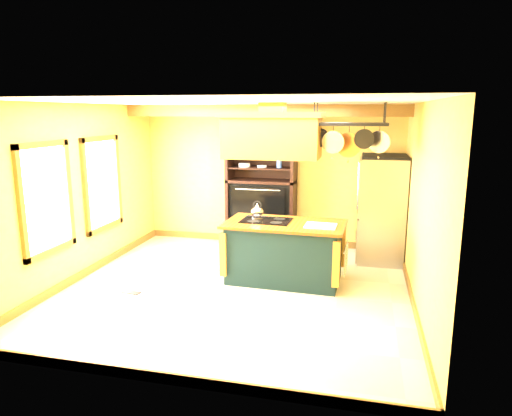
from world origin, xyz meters
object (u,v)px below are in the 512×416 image
at_px(kitchen_island, 284,251).
at_px(pot_rack, 349,132).
at_px(range_hood, 273,134).
at_px(hutch, 262,202).
at_px(refrigerator, 381,211).

height_order(kitchen_island, pot_rack, pot_rack).
bearing_deg(pot_rack, range_hood, -179.37).
xyz_separation_m(kitchen_island, pot_rack, (0.91, 0.01, 1.83)).
distance_m(range_hood, pot_rack, 1.11).
bearing_deg(pot_rack, hutch, 133.63).
bearing_deg(range_hood, hutch, 107.30).
bearing_deg(kitchen_island, range_hood, -177.38).
bearing_deg(hutch, kitchen_island, -66.95).
bearing_deg(kitchen_island, refrigerator, 45.87).
bearing_deg(kitchen_island, pot_rack, 3.09).
xyz_separation_m(range_hood, refrigerator, (1.66, 1.39, -1.37)).
height_order(pot_rack, refrigerator, pot_rack).
bearing_deg(range_hood, pot_rack, 0.63).
bearing_deg(hutch, range_hood, -72.70).
bearing_deg(hutch, pot_rack, -46.37).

